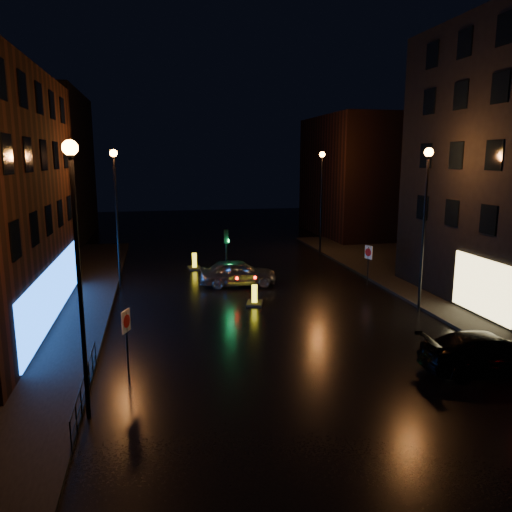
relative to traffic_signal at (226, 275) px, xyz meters
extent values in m
plane|color=black|center=(1.20, -14.00, -0.50)|extent=(120.00, 120.00, 0.00)
cube|color=black|center=(15.20, -6.00, -0.43)|extent=(12.00, 44.00, 0.15)
cube|color=black|center=(-14.80, 21.00, 6.50)|extent=(8.00, 16.00, 14.00)
cube|color=black|center=(16.20, 18.00, 5.50)|extent=(8.00, 14.00, 12.00)
cylinder|color=black|center=(-6.60, -16.00, 3.50)|extent=(0.14, 0.14, 8.00)
cylinder|color=black|center=(-6.60, -16.00, 7.50)|extent=(0.20, 0.20, 0.25)
sphere|color=orange|center=(-6.60, -16.00, 7.65)|extent=(0.44, 0.44, 0.44)
cylinder|color=black|center=(-6.60, 0.00, 3.50)|extent=(0.14, 0.14, 8.00)
cylinder|color=black|center=(-6.60, 0.00, 7.50)|extent=(0.20, 0.20, 0.25)
sphere|color=orange|center=(-6.60, 0.00, 7.65)|extent=(0.44, 0.44, 0.44)
cylinder|color=black|center=(9.00, -8.00, 3.50)|extent=(0.14, 0.14, 8.00)
cylinder|color=black|center=(9.00, -8.00, 7.50)|extent=(0.20, 0.20, 0.25)
sphere|color=orange|center=(9.00, -8.00, 7.65)|extent=(0.44, 0.44, 0.44)
cylinder|color=black|center=(9.00, 8.00, 3.50)|extent=(0.14, 0.14, 8.00)
cylinder|color=black|center=(9.00, 8.00, 7.50)|extent=(0.20, 0.20, 0.25)
sphere|color=orange|center=(9.00, 8.00, 7.65)|extent=(0.44, 0.44, 0.44)
cube|color=black|center=(0.00, 0.00, -0.44)|extent=(1.40, 2.40, 0.12)
cylinder|color=black|center=(0.00, 0.00, 0.90)|extent=(0.12, 0.12, 2.80)
cube|color=black|center=(0.00, 0.00, 2.50)|extent=(0.28, 0.22, 0.90)
cylinder|color=#0CFF59|center=(0.14, 0.00, 2.22)|extent=(0.05, 0.18, 0.18)
cylinder|color=black|center=(-6.80, -15.00, 0.47)|extent=(0.05, 6.00, 0.05)
cylinder|color=black|center=(-6.80, -15.00, 0.00)|extent=(0.04, 6.00, 0.04)
cylinder|color=black|center=(-6.80, -18.00, 0.00)|extent=(0.04, 0.04, 1.00)
cylinder|color=black|center=(-6.80, -15.00, 0.00)|extent=(0.04, 0.04, 1.00)
cylinder|color=black|center=(-6.80, -12.00, 0.00)|extent=(0.04, 0.04, 1.00)
imported|color=#989A9F|center=(0.60, -0.83, 0.32)|extent=(4.93, 2.29, 1.63)
imported|color=black|center=(7.61, -15.48, 0.24)|extent=(5.26, 2.52, 1.48)
cube|color=black|center=(0.81, -5.08, -0.45)|extent=(1.13, 1.42, 0.10)
cube|color=yellow|center=(0.81, -5.08, 0.07)|extent=(0.33, 0.26, 1.04)
cube|color=black|center=(0.81, -5.08, 0.07)|extent=(0.30, 0.10, 0.62)
cube|color=black|center=(-1.68, 4.54, -0.45)|extent=(0.97, 1.37, 0.11)
cube|color=yellow|center=(-1.68, 4.54, 0.10)|extent=(0.32, 0.22, 1.09)
cube|color=black|center=(-1.68, 4.54, 0.10)|extent=(0.33, 0.05, 0.66)
cylinder|color=black|center=(-5.54, -13.10, 0.71)|extent=(0.07, 0.07, 2.42)
cube|color=silver|center=(-5.54, -13.10, 1.59)|extent=(0.29, 0.58, 0.83)
cylinder|color=#B20C0C|center=(-5.51, -13.11, 1.59)|extent=(0.21, 0.45, 0.48)
cylinder|color=black|center=(8.56, -2.51, 0.73)|extent=(0.07, 0.07, 2.46)
cube|color=white|center=(8.56, -2.51, 1.62)|extent=(0.27, 0.60, 0.84)
cylinder|color=#B20C0C|center=(8.53, -2.52, 1.62)|extent=(0.20, 0.47, 0.49)
camera|label=1|loc=(-4.38, -30.87, 7.37)|focal=35.00mm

